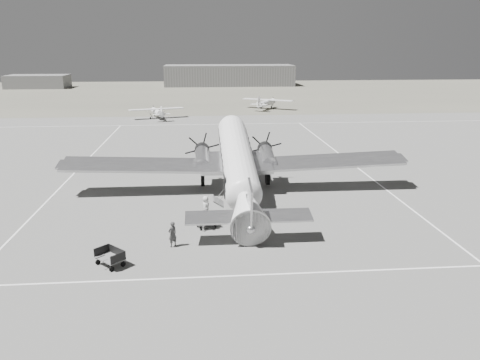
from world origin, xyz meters
The scene contains 16 objects.
ground centered at (0.00, 0.00, 0.00)m, with size 260.00×260.00×0.00m, color slate.
taxi_line_near centered at (0.00, -14.00, 0.01)m, with size 60.00×0.15×0.01m, color white.
taxi_line_right centered at (12.00, 0.00, 0.01)m, with size 0.15×80.00×0.01m, color white.
taxi_line_left centered at (-18.00, 10.00, 0.01)m, with size 0.15×60.00×0.01m, color white.
taxi_line_horizon centered at (0.00, 40.00, 0.01)m, with size 90.00×0.15×0.01m, color white.
grass_infield centered at (0.00, 95.00, 0.00)m, with size 260.00×90.00×0.01m, color #605E51.
hangar_main centered at (5.00, 120.00, 3.30)m, with size 42.00×14.00×6.60m.
shed_secondary centered at (-55.00, 115.00, 2.00)m, with size 18.00×10.00×4.00m, color slate.
dc3_airliner centered at (-1.75, 0.20, 2.97)m, with size 31.16×21.62×5.94m, color silver, non-canonical shape.
light_plane_left centered at (-12.57, 47.09, 1.03)m, with size 9.94×8.07×2.06m, color white, non-canonical shape.
light_plane_right centered at (8.98, 58.53, 1.15)m, with size 11.06×8.98×2.30m, color white, non-canonical shape.
baggage_cart_near centered at (-4.59, -6.43, 0.41)m, with size 1.46×1.03×0.83m, color slate, non-canonical shape.
baggage_cart_far centered at (-10.43, -12.05, 0.51)m, with size 1.82×1.28×1.03m, color slate, non-canonical shape.
ground_crew centered at (-6.84, -9.57, 0.87)m, with size 0.63×0.42×1.73m, color #323232.
ramp_agent centered at (-4.59, -6.85, 0.83)m, with size 0.81×0.63×1.66m, color #ACACAA.
passenger centered at (-4.59, -4.41, 0.87)m, with size 0.85×0.55×1.74m, color #BABAB8.
Camera 1 is at (-4.86, -38.16, 12.70)m, focal length 35.00 mm.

